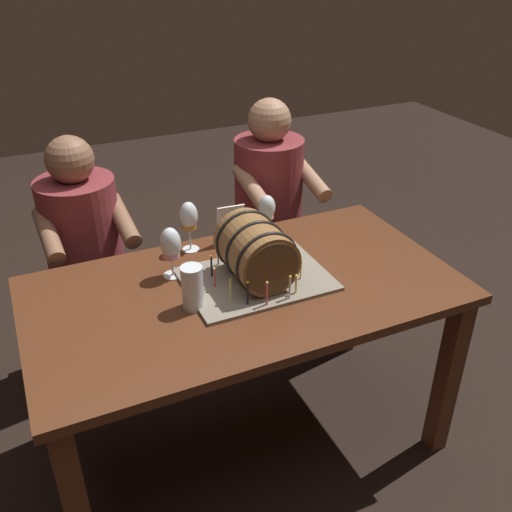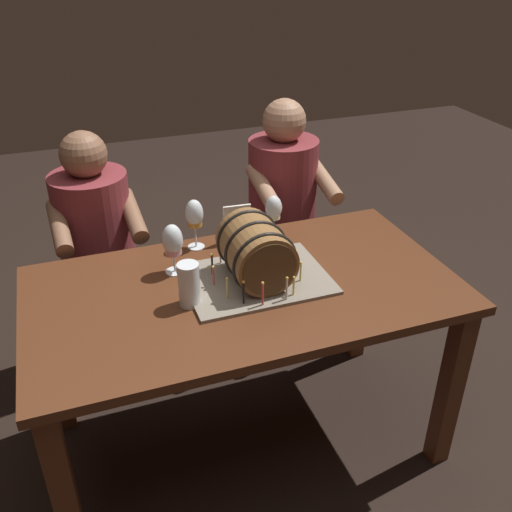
{
  "view_description": "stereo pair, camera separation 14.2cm",
  "coord_description": "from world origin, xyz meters",
  "px_view_note": "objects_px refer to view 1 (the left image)",
  "views": [
    {
      "loc": [
        -0.66,
        -1.53,
        1.84
      ],
      "look_at": [
        0.05,
        0.02,
        0.86
      ],
      "focal_mm": 39.98,
      "sensor_mm": 36.0,
      "label": 1
    },
    {
      "loc": [
        -0.53,
        -1.59,
        1.84
      ],
      "look_at": [
        0.05,
        0.02,
        0.86
      ],
      "focal_mm": 39.98,
      "sensor_mm": 36.0,
      "label": 2
    }
  ],
  "objects_px": {
    "barrel_cake": "(256,255)",
    "wine_glass_amber": "(189,218)",
    "dining_table": "(245,313)",
    "menu_card": "(231,224)",
    "person_seated_right": "(268,230)",
    "person_seated_left": "(89,273)",
    "wine_glass_rose": "(171,246)",
    "beer_pint": "(192,288)",
    "wine_glass_white": "(267,209)"
  },
  "relations": [
    {
      "from": "wine_glass_amber",
      "to": "menu_card",
      "type": "xyz_separation_m",
      "value": [
        0.17,
        -0.0,
        -0.06
      ]
    },
    {
      "from": "wine_glass_white",
      "to": "wine_glass_rose",
      "type": "distance_m",
      "value": 0.44
    },
    {
      "from": "person_seated_right",
      "to": "dining_table",
      "type": "bearing_deg",
      "value": -121.46
    },
    {
      "from": "wine_glass_amber",
      "to": "menu_card",
      "type": "height_order",
      "value": "wine_glass_amber"
    },
    {
      "from": "menu_card",
      "to": "person_seated_left",
      "type": "bearing_deg",
      "value": 146.63
    },
    {
      "from": "dining_table",
      "to": "wine_glass_white",
      "type": "distance_m",
      "value": 0.44
    },
    {
      "from": "barrel_cake",
      "to": "wine_glass_amber",
      "type": "distance_m",
      "value": 0.34
    },
    {
      "from": "barrel_cake",
      "to": "wine_glass_amber",
      "type": "bearing_deg",
      "value": 114.17
    },
    {
      "from": "beer_pint",
      "to": "menu_card",
      "type": "height_order",
      "value": "menu_card"
    },
    {
      "from": "wine_glass_amber",
      "to": "beer_pint",
      "type": "height_order",
      "value": "wine_glass_amber"
    },
    {
      "from": "dining_table",
      "to": "wine_glass_amber",
      "type": "relative_size",
      "value": 7.4
    },
    {
      "from": "wine_glass_white",
      "to": "person_seated_right",
      "type": "bearing_deg",
      "value": 63.19
    },
    {
      "from": "barrel_cake",
      "to": "person_seated_right",
      "type": "xyz_separation_m",
      "value": [
        0.39,
        0.7,
        -0.31
      ]
    },
    {
      "from": "person_seated_right",
      "to": "wine_glass_rose",
      "type": "bearing_deg",
      "value": -139.83
    },
    {
      "from": "dining_table",
      "to": "wine_glass_rose",
      "type": "height_order",
      "value": "wine_glass_rose"
    },
    {
      "from": "barrel_cake",
      "to": "menu_card",
      "type": "bearing_deg",
      "value": 84.62
    },
    {
      "from": "barrel_cake",
      "to": "wine_glass_white",
      "type": "relative_size",
      "value": 2.66
    },
    {
      "from": "menu_card",
      "to": "person_seated_left",
      "type": "xyz_separation_m",
      "value": [
        -0.52,
        0.39,
        -0.31
      ]
    },
    {
      "from": "dining_table",
      "to": "person_seated_left",
      "type": "distance_m",
      "value": 0.85
    },
    {
      "from": "dining_table",
      "to": "menu_card",
      "type": "bearing_deg",
      "value": 75.94
    },
    {
      "from": "barrel_cake",
      "to": "wine_glass_rose",
      "type": "height_order",
      "value": "barrel_cake"
    },
    {
      "from": "menu_card",
      "to": "barrel_cake",
      "type": "bearing_deg",
      "value": -91.53
    },
    {
      "from": "barrel_cake",
      "to": "dining_table",
      "type": "bearing_deg",
      "value": -159.75
    },
    {
      "from": "dining_table",
      "to": "person_seated_left",
      "type": "xyz_separation_m",
      "value": [
        -0.44,
        0.72,
        -0.12
      ]
    },
    {
      "from": "dining_table",
      "to": "wine_glass_amber",
      "type": "distance_m",
      "value": 0.42
    },
    {
      "from": "menu_card",
      "to": "person_seated_right",
      "type": "xyz_separation_m",
      "value": [
        0.36,
        0.39,
        -0.29
      ]
    },
    {
      "from": "beer_pint",
      "to": "menu_card",
      "type": "relative_size",
      "value": 0.96
    },
    {
      "from": "wine_glass_white",
      "to": "person_seated_left",
      "type": "relative_size",
      "value": 0.17
    },
    {
      "from": "beer_pint",
      "to": "person_seated_left",
      "type": "xyz_separation_m",
      "value": [
        -0.24,
        0.76,
        -0.31
      ]
    },
    {
      "from": "menu_card",
      "to": "wine_glass_rose",
      "type": "bearing_deg",
      "value": -148.63
    },
    {
      "from": "wine_glass_rose",
      "to": "beer_pint",
      "type": "bearing_deg",
      "value": -89.44
    },
    {
      "from": "dining_table",
      "to": "wine_glass_white",
      "type": "height_order",
      "value": "wine_glass_white"
    },
    {
      "from": "dining_table",
      "to": "barrel_cake",
      "type": "height_order",
      "value": "barrel_cake"
    },
    {
      "from": "dining_table",
      "to": "wine_glass_amber",
      "type": "bearing_deg",
      "value": 104.73
    },
    {
      "from": "wine_glass_white",
      "to": "wine_glass_rose",
      "type": "relative_size",
      "value": 0.99
    },
    {
      "from": "wine_glass_rose",
      "to": "menu_card",
      "type": "height_order",
      "value": "wine_glass_rose"
    },
    {
      "from": "menu_card",
      "to": "person_seated_right",
      "type": "height_order",
      "value": "person_seated_right"
    },
    {
      "from": "beer_pint",
      "to": "dining_table",
      "type": "bearing_deg",
      "value": 12.4
    },
    {
      "from": "person_seated_right",
      "to": "wine_glass_amber",
      "type": "bearing_deg",
      "value": -143.37
    },
    {
      "from": "wine_glass_amber",
      "to": "beer_pint",
      "type": "distance_m",
      "value": 0.39
    },
    {
      "from": "dining_table",
      "to": "wine_glass_rose",
      "type": "distance_m",
      "value": 0.36
    },
    {
      "from": "wine_glass_amber",
      "to": "barrel_cake",
      "type": "bearing_deg",
      "value": -65.83
    },
    {
      "from": "wine_glass_white",
      "to": "beer_pint",
      "type": "height_order",
      "value": "wine_glass_white"
    },
    {
      "from": "barrel_cake",
      "to": "wine_glass_amber",
      "type": "relative_size",
      "value": 2.49
    },
    {
      "from": "wine_glass_amber",
      "to": "person_seated_right",
      "type": "relative_size",
      "value": 0.17
    },
    {
      "from": "menu_card",
      "to": "person_seated_left",
      "type": "height_order",
      "value": "person_seated_left"
    },
    {
      "from": "dining_table",
      "to": "wine_glass_white",
      "type": "bearing_deg",
      "value": 52.34
    },
    {
      "from": "barrel_cake",
      "to": "wine_glass_amber",
      "type": "height_order",
      "value": "barrel_cake"
    },
    {
      "from": "beer_pint",
      "to": "person_seated_right",
      "type": "relative_size",
      "value": 0.13
    },
    {
      "from": "barrel_cake",
      "to": "beer_pint",
      "type": "relative_size",
      "value": 3.27
    }
  ]
}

